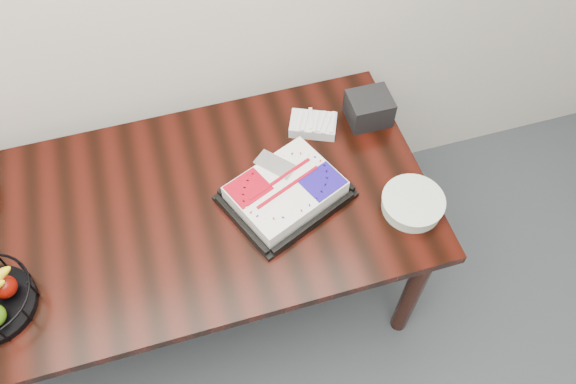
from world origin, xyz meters
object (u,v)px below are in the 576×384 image
object	(u,v)px
table	(177,224)
napkin_box	(369,109)
plate_stack	(413,204)
cake_tray	(286,192)

from	to	relation	value
table	napkin_box	size ratio (longest dim) A/B	11.27
plate_stack	napkin_box	bearing A→B (deg)	90.00
cake_tray	napkin_box	size ratio (longest dim) A/B	3.13
table	plate_stack	xyz separation A→B (m)	(0.80, -0.22, 0.11)
table	plate_stack	size ratio (longest dim) A/B	8.26
napkin_box	table	bearing A→B (deg)	-165.39
napkin_box	cake_tray	bearing A→B (deg)	-147.16
table	cake_tray	xyz separation A→B (m)	(0.39, -0.06, 0.12)
plate_stack	table	bearing A→B (deg)	164.66
table	napkin_box	bearing A→B (deg)	14.61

